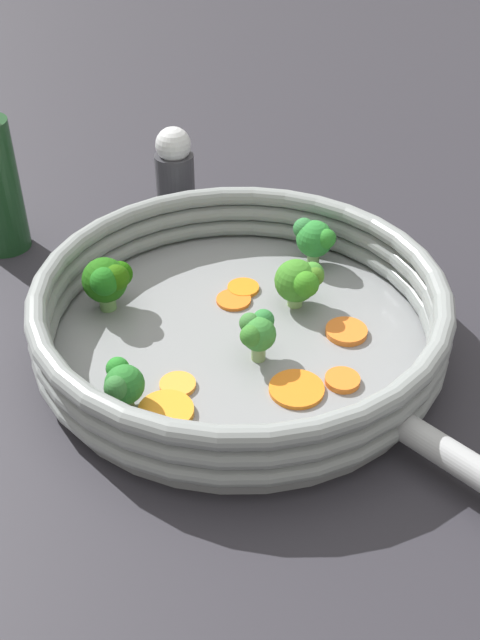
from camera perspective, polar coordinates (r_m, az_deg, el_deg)
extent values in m
plane|color=#26252B|center=(0.67, 0.00, -1.86)|extent=(4.00, 4.00, 0.00)
cylinder|color=gray|center=(0.67, 0.00, -1.44)|extent=(0.34, 0.34, 0.01)
torus|color=gray|center=(0.66, 0.00, -0.40)|extent=(0.36, 0.36, 0.02)
torus|color=gray|center=(0.65, 0.00, 0.88)|extent=(0.36, 0.36, 0.02)
torus|color=gray|center=(0.64, 0.00, 2.21)|extent=(0.36, 0.36, 0.02)
sphere|color=gray|center=(0.56, 8.49, -9.79)|extent=(0.01, 0.01, 0.01)
sphere|color=gray|center=(0.61, 13.38, -5.64)|extent=(0.01, 0.01, 0.01)
cylinder|color=orange|center=(0.61, 4.33, -5.27)|extent=(0.05, 0.05, 0.00)
cylinder|color=orange|center=(0.61, -4.77, -4.94)|extent=(0.04, 0.04, 0.00)
cylinder|color=orange|center=(0.72, 0.25, 2.46)|extent=(0.04, 0.04, 0.00)
cylinder|color=orange|center=(0.67, 8.10, -0.87)|extent=(0.04, 0.04, 0.01)
cylinder|color=orange|center=(0.59, -5.67, -6.94)|extent=(0.06, 0.06, 0.01)
cylinder|color=orange|center=(0.70, -0.49, 1.54)|extent=(0.04, 0.04, 0.00)
cylinder|color=orange|center=(0.62, 7.81, -4.57)|extent=(0.03, 0.03, 0.01)
cylinder|color=#86A363|center=(0.63, 1.42, -2.32)|extent=(0.01, 0.01, 0.02)
sphere|color=#327A2F|center=(0.62, 1.44, -1.08)|extent=(0.03, 0.03, 0.03)
sphere|color=#327227|center=(0.61, 0.83, -1.22)|extent=(0.02, 0.02, 0.02)
sphere|color=#367032|center=(0.62, 0.74, -0.23)|extent=(0.02, 0.02, 0.02)
sphere|color=#2A7232|center=(0.63, 1.65, -0.07)|extent=(0.02, 0.02, 0.02)
cylinder|color=#85AB5F|center=(0.69, 4.40, 1.59)|extent=(0.01, 0.01, 0.02)
sphere|color=#367821|center=(0.68, 4.48, 2.89)|extent=(0.04, 0.04, 0.04)
sphere|color=#317A1A|center=(0.67, 5.05, 2.73)|extent=(0.02, 0.02, 0.02)
sphere|color=#3F731F|center=(0.68, 5.67, 3.34)|extent=(0.02, 0.02, 0.02)
sphere|color=#3A812A|center=(0.69, 5.52, 3.53)|extent=(0.02, 0.02, 0.02)
cylinder|color=#6D9554|center=(0.75, 5.61, 4.90)|extent=(0.01, 0.01, 0.02)
sphere|color=#26772D|center=(0.74, 5.70, 6.17)|extent=(0.04, 0.04, 0.04)
sphere|color=#277925|center=(0.74, 6.53, 6.16)|extent=(0.02, 0.02, 0.02)
sphere|color=#2C7036|center=(0.75, 4.89, 6.96)|extent=(0.02, 0.02, 0.02)
sphere|color=#27712A|center=(0.74, 6.68, 6.22)|extent=(0.02, 0.02, 0.02)
cylinder|color=#709E57|center=(0.70, -10.07, 1.57)|extent=(0.02, 0.02, 0.02)
sphere|color=#1C5810|center=(0.69, -10.26, 3.01)|extent=(0.04, 0.04, 0.04)
sphere|color=#1A6116|center=(0.67, -10.30, 2.90)|extent=(0.03, 0.03, 0.03)
sphere|color=#25580A|center=(0.67, -9.41, 3.21)|extent=(0.02, 0.02, 0.02)
sphere|color=#185206|center=(0.69, -9.15, 3.48)|extent=(0.02, 0.02, 0.02)
cylinder|color=olive|center=(0.60, -8.64, -6.02)|extent=(0.01, 0.01, 0.01)
sphere|color=#246B26|center=(0.59, -8.78, -4.87)|extent=(0.03, 0.03, 0.03)
sphere|color=#227422|center=(0.59, -9.15, -3.82)|extent=(0.02, 0.02, 0.02)
sphere|color=#2D692E|center=(0.58, -9.41, -5.11)|extent=(0.02, 0.02, 0.02)
cylinder|color=#333338|center=(0.86, -4.94, 10.29)|extent=(0.04, 0.04, 0.07)
sphere|color=silver|center=(0.84, -5.11, 13.16)|extent=(0.04, 0.04, 0.04)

